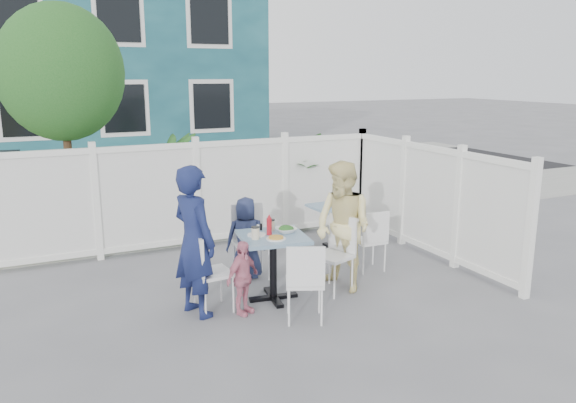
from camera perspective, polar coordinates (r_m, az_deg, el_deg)
name	(u,v)px	position (r m, az deg, el deg)	size (l,w,h in m)	color
ground	(251,304)	(6.57, -3.82, -10.38)	(80.00, 80.00, 0.00)	slate
near_sidewalk	(171,225)	(10.02, -11.83, -2.33)	(24.00, 2.60, 0.01)	gray
street	(132,187)	(13.56, -15.53, 1.45)	(24.00, 5.00, 0.01)	black
far_sidewalk	(112,167)	(16.58, -17.41, 3.37)	(24.00, 1.60, 0.01)	gray
building	(74,60)	(19.70, -20.94, 13.32)	(11.00, 6.00, 6.00)	#174754
fence_back	(197,196)	(8.54, -9.19, 0.52)	(5.86, 0.08, 1.60)	white
fence_right	(429,202)	(8.30, 14.13, -0.07)	(0.08, 3.66, 1.60)	white
tree	(61,73)	(8.95, -22.05, 11.99)	(1.80, 1.62, 3.59)	#382316
potted_shrub_a	(174,186)	(9.15, -11.46, 1.57)	(0.93, 0.93, 1.67)	#1C521B
potted_shrub_b	(288,181)	(9.71, -0.02, 2.14)	(1.40, 1.21, 1.55)	#1C521B
main_table	(273,250)	(6.50, -1.53, -4.94)	(0.83, 0.83, 0.78)	slate
spare_table	(334,216)	(8.38, 4.66, -1.45)	(0.66, 0.66, 0.67)	slate
chair_left	(206,267)	(6.25, -8.33, -6.59)	(0.42, 0.44, 0.90)	white
chair_right	(337,248)	(6.83, 4.96, -4.71)	(0.52, 0.53, 0.92)	white
chair_back	(250,235)	(7.29, -3.93, -3.40)	(0.47, 0.46, 0.95)	white
chair_near	(305,277)	(5.92, 1.75, -7.71)	(0.52, 0.51, 0.88)	white
chair_spare	(372,236)	(7.51, 8.51, -3.52)	(0.40, 0.39, 0.84)	white
man	(194,241)	(6.13, -9.50, -4.00)	(0.61, 0.40, 1.66)	#161E4C
woman	(343,227)	(6.78, 5.62, -2.58)	(0.77, 0.60, 1.58)	#F8DB55
boy	(246,238)	(7.22, -4.26, -3.71)	(0.52, 0.34, 1.06)	#20284B
toddler	(243,278)	(6.19, -4.64, -7.74)	(0.49, 0.20, 0.83)	pink
plate_main	(276,239)	(6.29, -1.23, -3.80)	(0.22, 0.22, 0.01)	white
plate_side	(257,235)	(6.44, -3.21, -3.40)	(0.21, 0.21, 0.01)	white
salad_bowl	(286,230)	(6.54, -0.20, -2.92)	(0.24, 0.24, 0.06)	white
coffee_cup_a	(255,233)	(6.29, -3.33, -3.25)	(0.09, 0.09, 0.13)	beige
coffee_cup_b	(271,226)	(6.62, -1.71, -2.45)	(0.08, 0.08, 0.12)	beige
ketchup_bottle	(269,227)	(6.44, -1.92, -2.56)	(0.06, 0.06, 0.20)	#A8131F
salt_shaker	(258,228)	(6.62, -3.06, -2.68)	(0.03, 0.03, 0.07)	white
pepper_shaker	(261,227)	(6.66, -2.76, -2.59)	(0.03, 0.03, 0.07)	black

